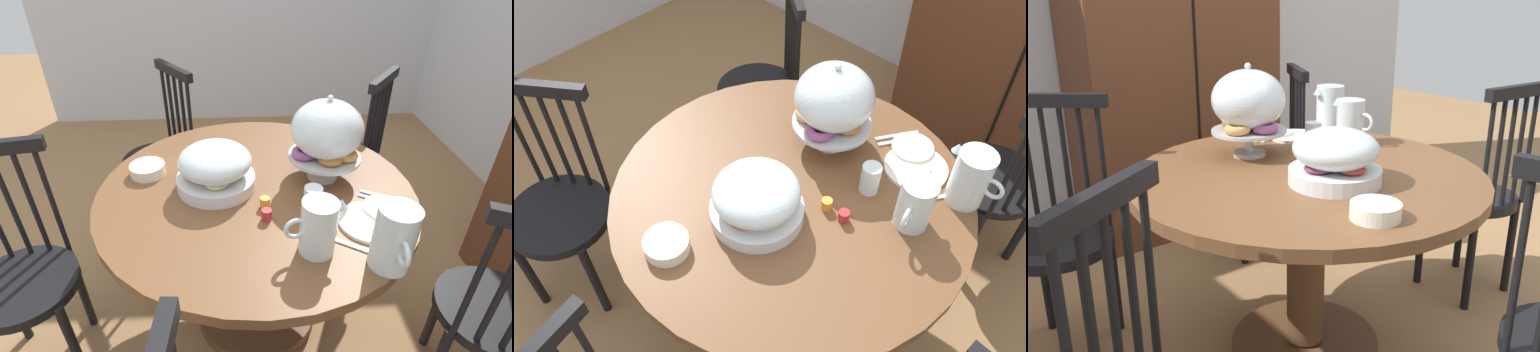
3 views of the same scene
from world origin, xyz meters
The scene contains 19 objects.
ground_plane centered at (0.00, 0.00, 0.00)m, with size 10.00×10.00×0.00m, color #997047.
wooden_armoire centered at (0.18, 1.50, 0.98)m, with size 1.18×0.60×1.96m.
dining_table centered at (-0.04, 0.03, 0.53)m, with size 1.21×1.21×0.74m.
windsor_chair_facing_door centered at (0.86, -0.06, 0.45)m, with size 0.40×0.40×0.97m.
windsor_chair_far_side centered at (0.38, 0.83, 0.45)m, with size 0.44×0.45×0.97m.
windsor_chair_host_seat centered at (-0.74, 0.60, 0.45)m, with size 0.47×0.47×0.97m.
pastry_stand_with_dome centered at (-0.10, 0.30, 0.94)m, with size 0.28×0.28×0.34m.
fruit_platter_covered centered at (-0.05, -0.13, 0.83)m, with size 0.30×0.30×0.18m.
orange_juice_pitcher centered at (0.39, 0.39, 0.83)m, with size 0.20×0.12×0.20m.
milk_pitcher centered at (0.32, 0.19, 0.82)m, with size 0.11×0.19×0.18m.
china_plate_large centered at (0.20, 0.40, 0.75)m, with size 0.22×0.22×0.01m, color white.
china_plate_small centered at (0.14, 0.47, 0.76)m, with size 0.15×0.15×0.01m, color white.
cereal_bowl centered at (-0.16, -0.41, 0.76)m, with size 0.14×0.14×0.04m, color white.
drinking_glass centered at (0.14, 0.21, 0.80)m, with size 0.06×0.06×0.11m, color silver.
jam_jar_strawberry centered at (0.16, 0.05, 0.76)m, with size 0.04×0.04×0.04m, color #B7282D.
jam_jar_apricot centered at (0.09, 0.05, 0.76)m, with size 0.04×0.04×0.04m, color orange.
table_knife centered at (0.08, 0.48, 0.74)m, with size 0.17×0.01×0.01m, color silver.
dinner_fork centered at (0.06, 0.49, 0.74)m, with size 0.17×0.01×0.01m, color silver.
soup_spoon centered at (0.32, 0.32, 0.74)m, with size 0.17×0.01×0.01m, color silver.
Camera 3 is at (-1.15, -1.31, 1.31)m, focal length 37.22 mm.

